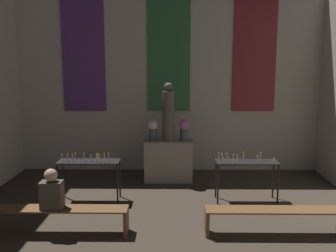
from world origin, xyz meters
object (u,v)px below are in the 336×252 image
(statue, at_px, (168,114))
(pew_back_left, at_px, (59,214))
(pew_back_right, at_px, (275,215))
(flower_vase_right, at_px, (184,128))
(person_seated, at_px, (52,191))
(altar, at_px, (168,160))
(flower_vase_left, at_px, (153,128))
(candle_rack_right, at_px, (246,167))
(candle_rack_left, at_px, (89,166))

(statue, bearing_deg, pew_back_left, -121.80)
(statue, height_order, pew_back_right, statue)
(flower_vase_right, height_order, pew_back_left, flower_vase_right)
(person_seated, bearing_deg, pew_back_right, 0.00)
(pew_back_right, height_order, person_seated, person_seated)
(pew_back_right, bearing_deg, flower_vase_right, 116.20)
(altar, xyz_separation_m, flower_vase_left, (-0.37, -0.00, 0.79))
(flower_vase_right, bearing_deg, flower_vase_left, 180.00)
(candle_rack_right, distance_m, pew_back_left, 3.76)
(altar, distance_m, statue, 1.14)
(candle_rack_right, xyz_separation_m, person_seated, (-3.51, -1.54, 0.02))
(altar, distance_m, flower_vase_left, 0.87)
(altar, xyz_separation_m, person_seated, (-1.90, -2.90, 0.24))
(flower_vase_right, height_order, person_seated, flower_vase_right)
(candle_rack_left, distance_m, person_seated, 1.56)
(altar, relative_size, flower_vase_left, 2.26)
(candle_rack_left, distance_m, candle_rack_right, 3.23)
(statue, distance_m, flower_vase_left, 0.51)
(candle_rack_right, relative_size, pew_back_left, 0.55)
(candle_rack_left, bearing_deg, person_seated, -100.21)
(statue, distance_m, person_seated, 3.58)
(statue, xyz_separation_m, candle_rack_right, (1.61, -1.36, -0.91))
(pew_back_right, bearing_deg, altar, 121.80)
(altar, distance_m, candle_rack_right, 2.12)
(flower_vase_left, bearing_deg, candle_rack_right, -34.46)
(flower_vase_right, distance_m, candle_rack_right, 1.93)
(altar, bearing_deg, flower_vase_right, -0.00)
(flower_vase_right, distance_m, pew_back_right, 3.37)
(statue, bearing_deg, candle_rack_left, -139.95)
(flower_vase_left, bearing_deg, statue, 0.00)
(flower_vase_left, distance_m, candle_rack_left, 1.93)
(statue, distance_m, candle_rack_left, 2.31)
(candle_rack_left, height_order, pew_back_right, candle_rack_left)
(statue, xyz_separation_m, flower_vase_left, (-0.37, -0.00, -0.35))
(flower_vase_left, distance_m, pew_back_right, 3.74)
(pew_back_left, xyz_separation_m, pew_back_right, (3.60, 0.00, 0.00))
(candle_rack_right, height_order, pew_back_right, candle_rack_right)
(altar, height_order, flower_vase_left, flower_vase_left)
(flower_vase_left, relative_size, candle_rack_right, 0.40)
(candle_rack_left, bearing_deg, pew_back_left, -96.59)
(altar, xyz_separation_m, candle_rack_right, (1.61, -1.36, 0.22))
(flower_vase_left, bearing_deg, pew_back_left, -116.20)
(candle_rack_right, bearing_deg, candle_rack_left, -179.98)
(altar, xyz_separation_m, pew_back_left, (-1.80, -2.90, -0.16))
(pew_back_left, bearing_deg, person_seated, -180.00)
(statue, height_order, flower_vase_left, statue)
(flower_vase_right, relative_size, pew_back_left, 0.22)
(altar, height_order, pew_back_right, altar)
(altar, height_order, pew_back_left, altar)
(candle_rack_right, bearing_deg, pew_back_left, -155.72)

